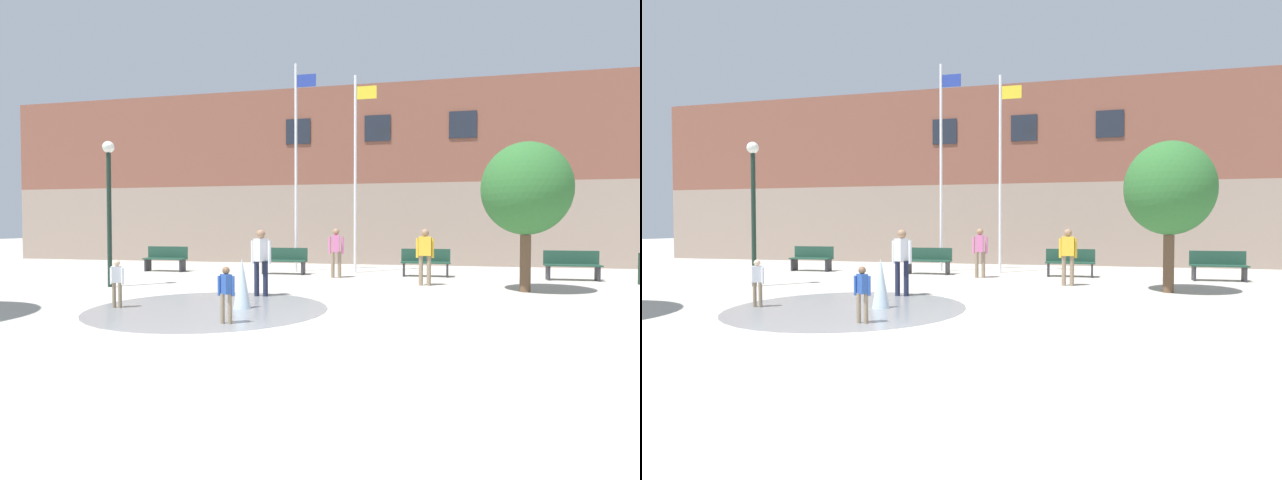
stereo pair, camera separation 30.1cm
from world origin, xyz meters
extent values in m
plane|color=#B2ADA3|center=(0.00, 0.00, 0.00)|extent=(100.00, 100.00, 0.00)
cube|color=gray|center=(0.00, 18.70, 1.74)|extent=(36.00, 6.00, 3.49)
cube|color=brown|center=(0.00, 18.70, 5.62)|extent=(36.00, 6.00, 4.26)
cube|color=#1E232D|center=(-3.50, 15.68, 5.83)|extent=(1.10, 0.06, 1.10)
cube|color=#1E232D|center=(0.00, 15.68, 5.83)|extent=(1.10, 0.06, 1.10)
cube|color=#1E232D|center=(3.50, 15.68, 5.83)|extent=(1.10, 0.06, 1.10)
cylinder|color=gray|center=(-2.15, 3.69, 0.00)|extent=(4.82, 4.82, 0.01)
cone|color=silver|center=(-1.49, 3.82, 0.51)|extent=(0.36, 0.36, 1.02)
cube|color=#28282D|center=(-7.98, 10.91, 0.22)|extent=(0.06, 0.40, 0.44)
cube|color=#28282D|center=(-6.58, 10.91, 0.22)|extent=(0.06, 0.40, 0.44)
cube|color=#1E4233|center=(-7.28, 10.91, 0.47)|extent=(1.60, 0.44, 0.05)
cube|color=#1E4233|center=(-7.28, 11.11, 0.70)|extent=(1.60, 0.04, 0.42)
cube|color=#28282D|center=(-3.42, 10.82, 0.22)|extent=(0.06, 0.40, 0.44)
cube|color=#28282D|center=(-2.02, 10.82, 0.22)|extent=(0.06, 0.40, 0.44)
cube|color=#1E4233|center=(-2.72, 10.82, 0.47)|extent=(1.60, 0.44, 0.05)
cube|color=#1E4233|center=(-2.72, 11.02, 0.70)|extent=(1.60, 0.04, 0.42)
cube|color=#28282D|center=(1.38, 11.07, 0.22)|extent=(0.06, 0.40, 0.44)
cube|color=#28282D|center=(2.78, 11.07, 0.22)|extent=(0.06, 0.40, 0.44)
cube|color=#1E4233|center=(2.08, 11.07, 0.47)|extent=(1.60, 0.44, 0.05)
cube|color=#1E4233|center=(2.08, 11.27, 0.70)|extent=(1.60, 0.04, 0.42)
cube|color=#28282D|center=(5.79, 10.87, 0.22)|extent=(0.06, 0.40, 0.44)
cube|color=#28282D|center=(7.19, 10.87, 0.22)|extent=(0.06, 0.40, 0.44)
cube|color=#1E4233|center=(6.49, 10.87, 0.47)|extent=(1.60, 0.44, 0.05)
cube|color=#1E4233|center=(6.49, 11.07, 0.70)|extent=(1.60, 0.04, 0.42)
cylinder|color=#89755B|center=(-4.08, 3.33, 0.26)|extent=(0.07, 0.07, 0.52)
cylinder|color=#89755B|center=(-3.95, 3.33, 0.26)|extent=(0.07, 0.07, 0.52)
cube|color=white|center=(-4.02, 3.33, 0.69)|extent=(0.24, 0.23, 0.33)
sphere|color=beige|center=(-4.02, 3.33, 0.92)|extent=(0.13, 0.13, 0.13)
cylinder|color=white|center=(-4.15, 3.33, 0.65)|extent=(0.05, 0.05, 0.34)
cylinder|color=white|center=(-3.89, 3.33, 0.65)|extent=(0.05, 0.05, 0.34)
cylinder|color=#89755B|center=(-0.85, 10.10, 0.42)|extent=(0.12, 0.12, 0.84)
cylinder|color=#89755B|center=(-0.63, 10.10, 0.42)|extent=(0.12, 0.12, 0.84)
cube|color=pink|center=(-0.74, 10.10, 1.11)|extent=(0.24, 0.36, 0.54)
sphere|color=#997051|center=(-0.74, 10.10, 1.48)|extent=(0.21, 0.21, 0.21)
cylinder|color=pink|center=(-0.95, 10.10, 1.05)|extent=(0.08, 0.08, 0.55)
cylinder|color=pink|center=(-0.53, 10.10, 1.05)|extent=(0.08, 0.08, 0.55)
cylinder|color=#89755B|center=(-1.24, 2.28, 0.26)|extent=(0.07, 0.07, 0.52)
cylinder|color=#89755B|center=(-1.10, 2.28, 0.26)|extent=(0.07, 0.07, 0.52)
cube|color=#284C9E|center=(-1.17, 2.28, 0.69)|extent=(0.24, 0.23, 0.33)
sphere|color=brown|center=(-1.17, 2.28, 0.92)|extent=(0.13, 0.13, 0.13)
cylinder|color=#284C9E|center=(-1.30, 2.28, 0.65)|extent=(0.05, 0.05, 0.34)
cylinder|color=#284C9E|center=(-1.04, 2.28, 0.65)|extent=(0.05, 0.05, 0.34)
cylinder|color=#89755B|center=(1.98, 8.60, 0.42)|extent=(0.12, 0.12, 0.84)
cylinder|color=#89755B|center=(2.20, 8.60, 0.42)|extent=(0.12, 0.12, 0.84)
cube|color=gold|center=(2.09, 8.60, 1.11)|extent=(0.35, 0.21, 0.54)
sphere|color=#997051|center=(2.09, 8.60, 1.48)|extent=(0.21, 0.21, 0.21)
cylinder|color=gold|center=(1.88, 8.60, 1.05)|extent=(0.08, 0.08, 0.55)
cylinder|color=gold|center=(2.30, 8.60, 1.05)|extent=(0.08, 0.08, 0.55)
cylinder|color=#1E233D|center=(-1.81, 5.57, 0.42)|extent=(0.12, 0.12, 0.84)
cylinder|color=#1E233D|center=(-1.59, 5.57, 0.42)|extent=(0.12, 0.12, 0.84)
cube|color=white|center=(-1.70, 5.57, 1.11)|extent=(0.29, 0.38, 0.54)
sphere|color=#997051|center=(-1.70, 5.57, 1.48)|extent=(0.21, 0.21, 0.21)
cylinder|color=white|center=(-1.91, 5.57, 1.05)|extent=(0.08, 0.08, 0.55)
cylinder|color=white|center=(-1.49, 5.57, 1.05)|extent=(0.08, 0.08, 0.55)
cylinder|color=silver|center=(-2.58, 11.96, 3.78)|extent=(0.10, 0.10, 7.56)
cube|color=#233893|center=(-2.18, 11.96, 6.93)|extent=(0.70, 0.02, 0.45)
cylinder|color=silver|center=(-0.39, 11.96, 3.50)|extent=(0.10, 0.10, 7.00)
cube|color=yellow|center=(0.01, 11.96, 6.38)|extent=(0.70, 0.02, 0.45)
cylinder|color=#192D23|center=(-6.36, 6.39, 1.83)|extent=(0.12, 0.12, 3.67)
sphere|color=white|center=(-6.36, 6.39, 3.83)|extent=(0.32, 0.32, 0.32)
cylinder|color=brown|center=(4.59, 7.78, 0.73)|extent=(0.26, 0.26, 1.45)
ellipsoid|color=#2D662D|center=(4.59, 7.78, 2.63)|extent=(2.21, 2.21, 2.35)
camera|label=1|loc=(2.25, -5.68, 1.69)|focal=28.00mm
camera|label=2|loc=(2.54, -5.61, 1.69)|focal=28.00mm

